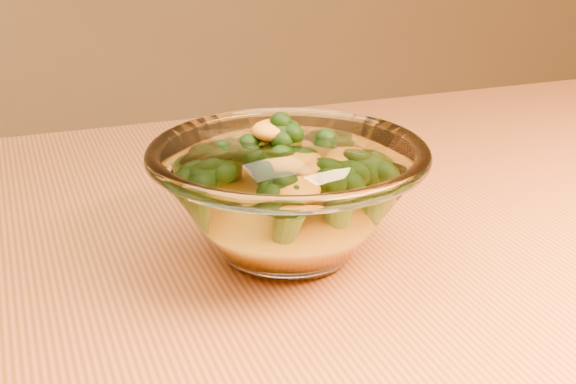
{
  "coord_description": "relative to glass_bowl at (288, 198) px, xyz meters",
  "views": [
    {
      "loc": [
        -0.2,
        -0.44,
        1.01
      ],
      "look_at": [
        -0.02,
        0.04,
        0.8
      ],
      "focal_mm": 50.0,
      "sensor_mm": 36.0,
      "label": 1
    }
  ],
  "objects": [
    {
      "name": "glass_bowl",
      "position": [
        0.0,
        0.0,
        0.0
      ],
      "size": [
        0.2,
        0.2,
        0.09
      ],
      "color": "white",
      "rests_on": "table"
    },
    {
      "name": "cheese_sauce",
      "position": [
        -0.0,
        -0.0,
        -0.02
      ],
      "size": [
        0.11,
        0.11,
        0.03
      ],
      "primitive_type": "ellipsoid",
      "color": "orange",
      "rests_on": "glass_bowl"
    },
    {
      "name": "broccoli_heap",
      "position": [
        -0.0,
        0.01,
        0.01
      ],
      "size": [
        0.13,
        0.12,
        0.07
      ],
      "color": "black",
      "rests_on": "cheese_sauce"
    }
  ]
}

